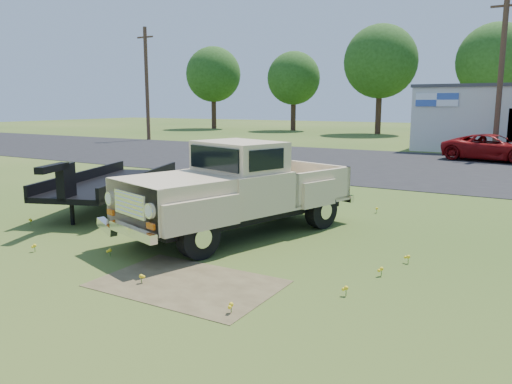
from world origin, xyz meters
TOP-DOWN VIEW (x-y plane):
  - ground at (0.00, 0.00)m, footprint 140.00×140.00m
  - asphalt_lot at (0.00, 15.00)m, footprint 90.00×14.00m
  - dirt_patch_a at (1.50, -3.00)m, footprint 3.00×2.00m
  - dirt_patch_b at (-2.00, 3.50)m, footprint 2.20×1.60m
  - utility_pole_west at (-22.00, 22.00)m, footprint 1.60×0.30m
  - utility_pole_mid at (4.00, 22.00)m, footprint 1.60×0.30m
  - treeline_a at (-28.00, 40.00)m, footprint 6.40×6.40m
  - treeline_b at (-18.00, 41.00)m, footprint 5.76×5.76m
  - treeline_c at (-8.00, 39.50)m, footprint 7.04×7.04m
  - treeline_d at (2.00, 40.50)m, footprint 6.72×6.72m
  - vintage_pickup_truck at (0.52, 0.21)m, footprint 4.01×6.37m
  - flatbed_trailer at (-4.31, 0.95)m, footprint 3.86×6.21m
  - red_pickup at (4.15, 19.35)m, footprint 5.31×3.17m

SIDE VIEW (x-z plane):
  - ground at x=0.00m, z-range 0.00..0.00m
  - asphalt_lot at x=0.00m, z-range -0.01..0.01m
  - dirt_patch_a at x=1.50m, z-range -0.01..0.01m
  - dirt_patch_b at x=-2.00m, z-range -0.01..0.01m
  - red_pickup at x=4.15m, z-range 0.00..1.38m
  - flatbed_trailer at x=-4.31m, z-range 0.00..1.61m
  - vintage_pickup_truck at x=0.52m, z-range 0.00..2.16m
  - utility_pole_west at x=-22.00m, z-range 0.10..9.10m
  - utility_pole_mid at x=4.00m, z-range 0.10..9.10m
  - treeline_b at x=-18.00m, z-range 1.38..9.95m
  - treeline_a at x=-28.00m, z-range 1.54..11.06m
  - treeline_d at x=2.00m, z-range 1.62..11.62m
  - treeline_c at x=-8.00m, z-range 1.70..12.17m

